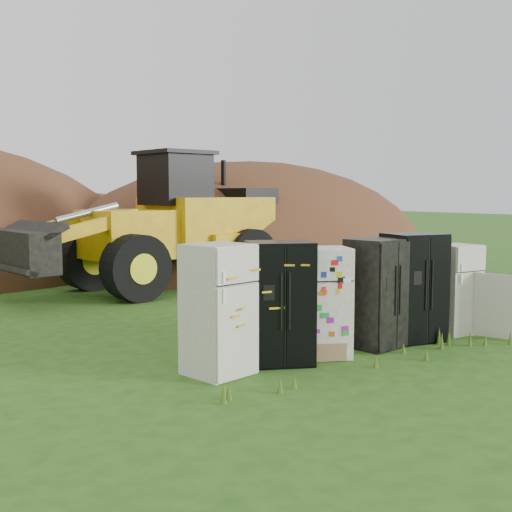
% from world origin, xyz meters
% --- Properties ---
extents(ground, '(120.00, 120.00, 0.00)m').
position_xyz_m(ground, '(0.00, 0.00, 0.00)').
color(ground, '#285215').
rests_on(ground, ground).
extents(fridge_leftmost, '(0.96, 0.93, 1.83)m').
position_xyz_m(fridge_leftmost, '(-2.52, 0.01, 0.91)').
color(fridge_leftmost, silver).
rests_on(fridge_leftmost, ground).
extents(fridge_black_side, '(1.17, 1.07, 1.82)m').
position_xyz_m(fridge_black_side, '(-1.46, 0.02, 0.91)').
color(fridge_black_side, black).
rests_on(fridge_black_side, ground).
extents(fridge_sticker, '(0.98, 0.95, 1.70)m').
position_xyz_m(fridge_sticker, '(-0.65, -0.03, 0.85)').
color(fridge_sticker, white).
rests_on(fridge_sticker, ground).
extents(fridge_dark_mid, '(1.02, 0.88, 1.79)m').
position_xyz_m(fridge_dark_mid, '(0.48, -0.02, 0.89)').
color(fridge_dark_mid, black).
rests_on(fridge_dark_mid, ground).
extents(fridge_black_right, '(1.04, 0.92, 1.84)m').
position_xyz_m(fridge_black_right, '(1.31, -0.03, 0.92)').
color(fridge_black_right, black).
rests_on(fridge_black_right, ground).
extents(fridge_open_door, '(0.76, 0.71, 1.60)m').
position_xyz_m(fridge_open_door, '(2.40, -0.03, 0.80)').
color(fridge_open_door, silver).
rests_on(fridge_open_door, ground).
extents(wheel_loader, '(7.85, 4.08, 3.63)m').
position_xyz_m(wheel_loader, '(-0.26, 7.61, 1.81)').
color(wheel_loader, gold).
rests_on(wheel_loader, ground).
extents(dirt_mound_right, '(13.89, 10.18, 7.24)m').
position_xyz_m(dirt_mound_right, '(5.17, 11.11, 0.00)').
color(dirt_mound_right, '#4F3019').
rests_on(dirt_mound_right, ground).
extents(dirt_mound_back, '(16.49, 10.99, 5.28)m').
position_xyz_m(dirt_mound_back, '(-0.03, 18.40, 0.00)').
color(dirt_mound_back, '#4F3019').
rests_on(dirt_mound_back, ground).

